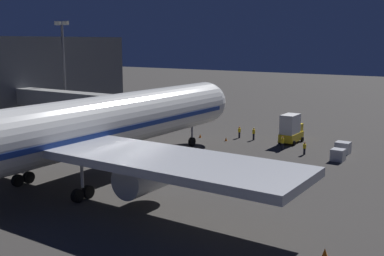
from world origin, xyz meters
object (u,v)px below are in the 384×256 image
at_px(jet_bridge, 89,103).
at_px(ground_crew_marshaller_fwd, 283,142).
at_px(apron_floodlight_mast, 64,66).
at_px(traffic_cone_wingtip_svc_side, 325,252).
at_px(traffic_cone_nose_port, 226,139).
at_px(cargo_truck_aft, 291,129).
at_px(airliner_at_gate, 50,135).
at_px(baggage_container_near_belt, 338,155).
at_px(ground_crew_under_port_wing, 254,133).
at_px(traffic_cone_nose_starboard, 200,136).
at_px(ground_crew_by_belt_loader, 239,132).
at_px(baggage_container_mid_row, 343,148).
at_px(ground_crew_near_nose_gear, 304,148).

distance_m(jet_bridge, ground_crew_marshaller_fwd, 27.20).
distance_m(apron_floodlight_mast, traffic_cone_wingtip_svc_side, 57.41).
bearing_deg(traffic_cone_nose_port, cargo_truck_aft, -155.38).
relative_size(jet_bridge, traffic_cone_wingtip_svc_side, 46.79).
xyz_separation_m(airliner_at_gate, baggage_container_near_belt, (-18.97, -26.86, -4.76)).
relative_size(apron_floodlight_mast, ground_crew_under_port_wing, 9.53).
relative_size(ground_crew_under_port_wing, traffic_cone_nose_port, 3.29).
xyz_separation_m(airliner_at_gate, ground_crew_under_port_wing, (-5.20, -32.15, -4.47)).
bearing_deg(baggage_container_near_belt, airliner_at_gate, 54.76).
relative_size(traffic_cone_nose_starboard, traffic_cone_wingtip_svc_side, 1.00).
height_order(ground_crew_by_belt_loader, ground_crew_marshaller_fwd, ground_crew_marshaller_fwd).
height_order(baggage_container_near_belt, traffic_cone_nose_starboard, baggage_container_near_belt).
bearing_deg(baggage_container_near_belt, traffic_cone_nose_starboard, -6.75).
distance_m(baggage_container_mid_row, traffic_cone_wingtip_svc_side, 31.01).
relative_size(jet_bridge, ground_crew_marshaller_fwd, 13.62).
bearing_deg(baggage_container_mid_row, ground_crew_under_port_wing, -5.26).
height_order(airliner_at_gate, cargo_truck_aft, airliner_at_gate).
bearing_deg(baggage_container_mid_row, airliner_at_gate, 59.31).
xyz_separation_m(cargo_truck_aft, ground_crew_near_nose_gear, (-4.06, 5.53, -1.13)).
bearing_deg(ground_crew_under_port_wing, ground_crew_by_belt_loader, -4.74).
bearing_deg(baggage_container_near_belt, baggage_container_mid_row, -81.43).
relative_size(apron_floodlight_mast, traffic_cone_nose_starboard, 31.33).
height_order(airliner_at_gate, jet_bridge, airliner_at_gate).
height_order(ground_crew_under_port_wing, traffic_cone_nose_port, ground_crew_under_port_wing).
distance_m(baggage_container_mid_row, traffic_cone_nose_starboard, 20.63).
distance_m(baggage_container_mid_row, ground_crew_near_nose_gear, 5.08).
distance_m(apron_floodlight_mast, ground_crew_near_nose_gear, 41.18).
height_order(airliner_at_gate, traffic_cone_nose_port, airliner_at_gate).
height_order(ground_crew_under_port_wing, traffic_cone_nose_starboard, ground_crew_under_port_wing).
xyz_separation_m(ground_crew_near_nose_gear, ground_crew_by_belt_loader, (11.76, -4.74, 0.04)).
relative_size(ground_crew_marshaller_fwd, traffic_cone_nose_starboard, 3.44).
height_order(airliner_at_gate, baggage_container_near_belt, airliner_at_gate).
bearing_deg(ground_crew_marshaller_fwd, ground_crew_under_port_wing, -31.83).
height_order(apron_floodlight_mast, cargo_truck_aft, apron_floodlight_mast).
distance_m(airliner_at_gate, baggage_container_near_belt, 33.23).
bearing_deg(cargo_truck_aft, jet_bridge, 31.76).
xyz_separation_m(apron_floodlight_mast, traffic_cone_nose_port, (-27.70, -4.93, -9.77)).
relative_size(ground_crew_near_nose_gear, ground_crew_under_port_wing, 0.91).
xyz_separation_m(airliner_at_gate, ground_crew_marshaller_fwd, (-11.23, -28.41, -4.43)).
relative_size(jet_bridge, baggage_container_near_belt, 16.52).
bearing_deg(apron_floodlight_mast, ground_crew_under_port_wing, -165.89).
bearing_deg(apron_floodlight_mast, baggage_container_near_belt, -176.88).
height_order(cargo_truck_aft, traffic_cone_nose_starboard, cargo_truck_aft).
height_order(traffic_cone_nose_starboard, traffic_cone_wingtip_svc_side, same).
height_order(jet_bridge, baggage_container_near_belt, jet_bridge).
relative_size(jet_bridge, cargo_truck_aft, 5.75).
distance_m(baggage_container_mid_row, ground_crew_marshaller_fwd, 7.57).
height_order(ground_crew_by_belt_loader, ground_crew_under_port_wing, ground_crew_under_port_wing).
bearing_deg(jet_bridge, ground_crew_under_port_wing, -143.52).
bearing_deg(baggage_container_near_belt, traffic_cone_wingtip_svc_side, 104.98).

